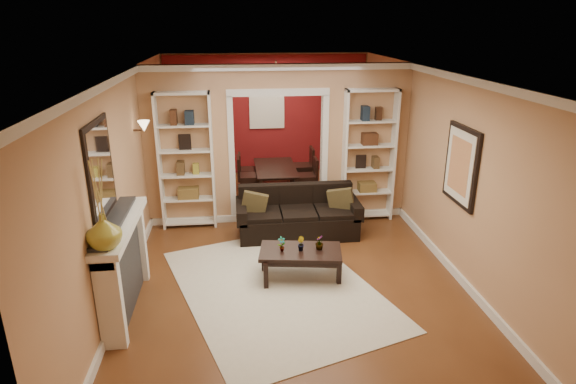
{
  "coord_description": "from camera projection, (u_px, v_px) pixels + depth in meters",
  "views": [
    {
      "loc": [
        -0.74,
        -6.79,
        3.35
      ],
      "look_at": [
        -0.06,
        -0.8,
        1.2
      ],
      "focal_mm": 30.0,
      "sensor_mm": 36.0,
      "label": 1
    }
  ],
  "objects": [
    {
      "name": "floor",
      "position": [
        286.0,
        247.0,
        7.56
      ],
      "size": [
        8.0,
        8.0,
        0.0
      ],
      "primitive_type": "plane",
      "color": "brown",
      "rests_on": "ground"
    },
    {
      "name": "ceiling",
      "position": [
        286.0,
        71.0,
        6.65
      ],
      "size": [
        8.0,
        8.0,
        0.0
      ],
      "primitive_type": "plane",
      "rotation": [
        3.14,
        0.0,
        0.0
      ],
      "color": "white",
      "rests_on": "ground"
    },
    {
      "name": "wall_back",
      "position": [
        267.0,
        115.0,
        10.85
      ],
      "size": [
        8.0,
        0.0,
        8.0
      ],
      "primitive_type": "plane",
      "rotation": [
        1.57,
        0.0,
        0.0
      ],
      "color": "tan",
      "rests_on": "ground"
    },
    {
      "name": "wall_front",
      "position": [
        348.0,
        324.0,
        3.36
      ],
      "size": [
        8.0,
        0.0,
        8.0
      ],
      "primitive_type": "plane",
      "rotation": [
        -1.57,
        0.0,
        0.0
      ],
      "color": "tan",
      "rests_on": "ground"
    },
    {
      "name": "wall_left",
      "position": [
        129.0,
        169.0,
        6.87
      ],
      "size": [
        0.0,
        8.0,
        8.0
      ],
      "primitive_type": "plane",
      "rotation": [
        1.57,
        0.0,
        1.57
      ],
      "color": "tan",
      "rests_on": "ground"
    },
    {
      "name": "wall_right",
      "position": [
        432.0,
        160.0,
        7.34
      ],
      "size": [
        0.0,
        8.0,
        8.0
      ],
      "primitive_type": "plane",
      "rotation": [
        1.57,
        0.0,
        -1.57
      ],
      "color": "tan",
      "rests_on": "ground"
    },
    {
      "name": "partition_wall",
      "position": [
        278.0,
        145.0,
        8.23
      ],
      "size": [
        4.5,
        0.15,
        2.7
      ],
      "primitive_type": "cube",
      "color": "tan",
      "rests_on": "floor"
    },
    {
      "name": "red_back_panel",
      "position": [
        267.0,
        117.0,
        10.83
      ],
      "size": [
        4.44,
        0.04,
        2.64
      ],
      "primitive_type": "cube",
      "color": "maroon",
      "rests_on": "floor"
    },
    {
      "name": "dining_window",
      "position": [
        267.0,
        107.0,
        10.72
      ],
      "size": [
        0.78,
        0.03,
        0.98
      ],
      "primitive_type": "cube",
      "color": "#8CA5CC",
      "rests_on": "wall_back"
    },
    {
      "name": "area_rug",
      "position": [
        276.0,
        288.0,
        6.39
      ],
      "size": [
        3.24,
        3.82,
        0.01
      ],
      "primitive_type": "cube",
      "rotation": [
        0.0,
        0.0,
        0.32
      ],
      "color": "beige",
      "rests_on": "floor"
    },
    {
      "name": "sofa",
      "position": [
        298.0,
        212.0,
        7.87
      ],
      "size": [
        2.01,
        0.87,
        0.78
      ],
      "primitive_type": "cube",
      "color": "black",
      "rests_on": "floor"
    },
    {
      "name": "pillow_left",
      "position": [
        254.0,
        204.0,
        7.72
      ],
      "size": [
        0.41,
        0.16,
        0.4
      ],
      "primitive_type": "cube",
      "rotation": [
        0.0,
        0.0,
        -0.11
      ],
      "color": "brown",
      "rests_on": "sofa"
    },
    {
      "name": "pillow_right",
      "position": [
        341.0,
        200.0,
        7.87
      ],
      "size": [
        0.42,
        0.26,
        0.41
      ],
      "primitive_type": "cube",
      "rotation": [
        0.0,
        0.0,
        -0.39
      ],
      "color": "brown",
      "rests_on": "sofa"
    },
    {
      "name": "coffee_table",
      "position": [
        300.0,
        264.0,
        6.59
      ],
      "size": [
        1.18,
        0.76,
        0.42
      ],
      "primitive_type": "cube",
      "rotation": [
        0.0,
        0.0,
        -0.15
      ],
      "color": "black",
      "rests_on": "floor"
    },
    {
      "name": "plant_left",
      "position": [
        282.0,
        244.0,
        6.46
      ],
      "size": [
        0.13,
        0.11,
        0.21
      ],
      "primitive_type": "imported",
      "rotation": [
        0.0,
        0.0,
        0.39
      ],
      "color": "#336626",
      "rests_on": "coffee_table"
    },
    {
      "name": "plant_center",
      "position": [
        301.0,
        244.0,
        6.49
      ],
      "size": [
        0.11,
        0.12,
        0.19
      ],
      "primitive_type": "imported",
      "rotation": [
        0.0,
        0.0,
        1.86
      ],
      "color": "#336626",
      "rests_on": "coffee_table"
    },
    {
      "name": "plant_right",
      "position": [
        319.0,
        243.0,
        6.52
      ],
      "size": [
        0.14,
        0.14,
        0.2
      ],
      "primitive_type": "imported",
      "rotation": [
        0.0,
        0.0,
        4.37
      ],
      "color": "#336626",
      "rests_on": "coffee_table"
    },
    {
      "name": "bookshelf_left",
      "position": [
        186.0,
        162.0,
        7.97
      ],
      "size": [
        0.9,
        0.3,
        2.3
      ],
      "primitive_type": "cube",
      "color": "white",
      "rests_on": "floor"
    },
    {
      "name": "bookshelf_right",
      "position": [
        369.0,
        156.0,
        8.3
      ],
      "size": [
        0.9,
        0.3,
        2.3
      ],
      "primitive_type": "cube",
      "color": "white",
      "rests_on": "floor"
    },
    {
      "name": "fireplace",
      "position": [
        126.0,
        267.0,
        5.74
      ],
      "size": [
        0.32,
        1.7,
        1.16
      ],
      "primitive_type": "cube",
      "color": "white",
      "rests_on": "floor"
    },
    {
      "name": "vase",
      "position": [
        104.0,
        231.0,
        4.86
      ],
      "size": [
        0.36,
        0.36,
        0.37
      ],
      "primitive_type": "imported",
      "rotation": [
        0.0,
        0.0,
        -0.01
      ],
      "color": "olive",
      "rests_on": "fireplace"
    },
    {
      "name": "mirror",
      "position": [
        100.0,
        170.0,
        5.31
      ],
      "size": [
        0.03,
        0.95,
        1.1
      ],
      "primitive_type": "cube",
      "color": "silver",
      "rests_on": "wall_left"
    },
    {
      "name": "wall_sconce",
      "position": [
        140.0,
        128.0,
        7.23
      ],
      "size": [
        0.18,
        0.18,
        0.22
      ],
      "primitive_type": "cube",
      "color": "#FFE0A5",
      "rests_on": "wall_left"
    },
    {
      "name": "framed_art",
      "position": [
        460.0,
        166.0,
        6.34
      ],
      "size": [
        0.04,
        0.85,
        1.05
      ],
      "primitive_type": "cube",
      "color": "black",
      "rests_on": "wall_right"
    },
    {
      "name": "dining_table",
      "position": [
        277.0,
        179.0,
        9.97
      ],
      "size": [
        1.48,
        0.82,
        0.52
      ],
      "primitive_type": "imported",
      "rotation": [
        0.0,
        0.0,
        1.57
      ],
      "color": "black",
      "rests_on": "floor"
    },
    {
      "name": "dining_chair_nw",
      "position": [
        251.0,
        176.0,
        9.57
      ],
      "size": [
        0.57,
        0.57,
        0.87
      ],
      "primitive_type": "cube",
      "rotation": [
        0.0,
        0.0,
        2.0
      ],
      "color": "black",
      "rests_on": "floor"
    },
    {
      "name": "dining_chair_ne",
      "position": [
        305.0,
        176.0,
        9.7
      ],
      "size": [
        0.44,
        0.44,
        0.79
      ],
      "primitive_type": "cube",
      "rotation": [
        0.0,
        0.0,
        -1.7
      ],
      "color": "black",
      "rests_on": "floor"
    },
    {
      "name": "dining_chair_sw",
      "position": [
        250.0,
        170.0,
        10.15
      ],
      "size": [
        0.4,
        0.4,
        0.77
      ],
      "primitive_type": "cube",
      "rotation": [
        0.0,
        0.0,
        1.52
      ],
      "color": "black",
      "rests_on": "floor"
    },
    {
      "name": "dining_chair_se",
      "position": [
        301.0,
        166.0,
        10.25
      ],
      "size": [
        0.54,
        0.54,
        0.85
      ],
      "primitive_type": "cube",
      "rotation": [
        0.0,
        0.0,
        -1.93
      ],
      "color": "black",
      "rests_on": "floor"
    },
    {
      "name": "chandelier",
      "position": [
        271.0,
        93.0,
        9.41
      ],
      "size": [
        0.5,
        0.5,
        0.3
      ],
      "primitive_type": "cube",
      "color": "#3A261A",
      "rests_on": "ceiling"
    }
  ]
}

